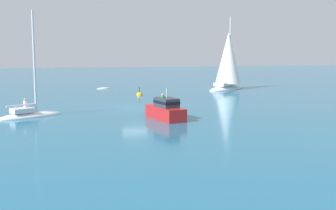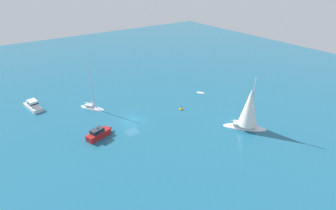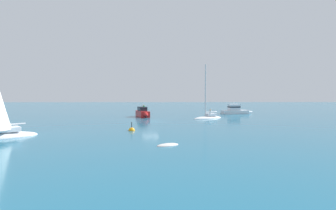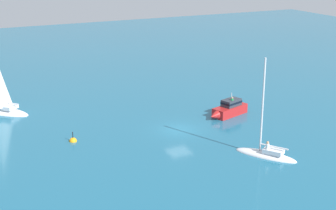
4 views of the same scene
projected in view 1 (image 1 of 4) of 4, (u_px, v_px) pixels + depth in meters
ground_plane at (135, 108)px, 45.56m from camera, size 160.00×160.00×0.00m
tender at (103, 89)px, 64.84m from camera, size 1.90×2.29×0.35m
sloop at (228, 64)px, 63.59m from camera, size 7.01×7.45×10.60m
yacht at (29, 114)px, 39.83m from camera, size 4.57×5.89×9.63m
cabin_cruiser_1 at (164, 110)px, 38.66m from camera, size 5.67×3.01×2.63m
channel_buoy at (139, 95)px, 56.57m from camera, size 0.77×0.77×1.39m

